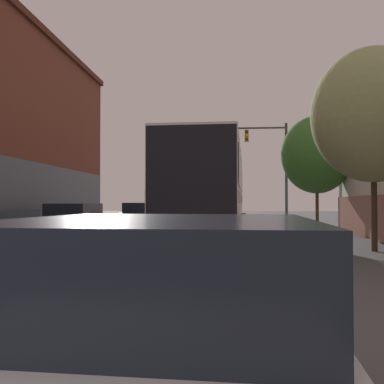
{
  "coord_description": "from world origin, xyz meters",
  "views": [
    {
      "loc": [
        1.77,
        0.72,
        1.47
      ],
      "look_at": [
        0.47,
        16.17,
        1.84
      ],
      "focal_mm": 42.0,
      "sensor_mm": 36.0,
      "label": 1
    }
  ],
  "objects_px": {
    "hatchback_foreground": "(153,359)",
    "parked_car_left_far": "(76,222)",
    "bus": "(208,189)",
    "traffic_signal_gantry": "(247,151)",
    "street_tree_far": "(317,155)",
    "street_tree_near": "(373,115)",
    "parked_car_left_near": "(140,215)"
  },
  "relations": [
    {
      "from": "bus",
      "to": "street_tree_far",
      "type": "xyz_separation_m",
      "value": [
        5.22,
        6.17,
        1.91
      ]
    },
    {
      "from": "street_tree_near",
      "to": "hatchback_foreground",
      "type": "bearing_deg",
      "value": -112.15
    },
    {
      "from": "bus",
      "to": "hatchback_foreground",
      "type": "relative_size",
      "value": 2.76
    },
    {
      "from": "traffic_signal_gantry",
      "to": "street_tree_near",
      "type": "distance_m",
      "value": 16.54
    },
    {
      "from": "hatchback_foreground",
      "to": "parked_car_left_far",
      "type": "height_order",
      "value": "parked_car_left_far"
    },
    {
      "from": "traffic_signal_gantry",
      "to": "street_tree_near",
      "type": "bearing_deg",
      "value": -78.83
    },
    {
      "from": "bus",
      "to": "hatchback_foreground",
      "type": "bearing_deg",
      "value": -176.27
    },
    {
      "from": "street_tree_near",
      "to": "street_tree_far",
      "type": "relative_size",
      "value": 1.06
    },
    {
      "from": "parked_car_left_near",
      "to": "traffic_signal_gantry",
      "type": "distance_m",
      "value": 8.41
    },
    {
      "from": "hatchback_foreground",
      "to": "parked_car_left_far",
      "type": "relative_size",
      "value": 0.85
    },
    {
      "from": "parked_car_left_far",
      "to": "traffic_signal_gantry",
      "type": "xyz_separation_m",
      "value": [
        7.39,
        12.5,
        4.27
      ]
    },
    {
      "from": "hatchback_foreground",
      "to": "parked_car_left_near",
      "type": "bearing_deg",
      "value": 14.58
    },
    {
      "from": "street_tree_far",
      "to": "parked_car_left_far",
      "type": "bearing_deg",
      "value": -152.9
    },
    {
      "from": "hatchback_foreground",
      "to": "street_tree_near",
      "type": "relative_size",
      "value": 0.64
    },
    {
      "from": "hatchback_foreground",
      "to": "traffic_signal_gantry",
      "type": "distance_m",
      "value": 28.29
    },
    {
      "from": "parked_car_left_near",
      "to": "street_tree_far",
      "type": "xyz_separation_m",
      "value": [
        9.99,
        -4.37,
        3.22
      ]
    },
    {
      "from": "parked_car_left_far",
      "to": "street_tree_near",
      "type": "relative_size",
      "value": 0.74
    },
    {
      "from": "bus",
      "to": "street_tree_far",
      "type": "bearing_deg",
      "value": -38.11
    },
    {
      "from": "bus",
      "to": "street_tree_far",
      "type": "distance_m",
      "value": 8.31
    },
    {
      "from": "parked_car_left_near",
      "to": "traffic_signal_gantry",
      "type": "bearing_deg",
      "value": -67.62
    },
    {
      "from": "bus",
      "to": "street_tree_near",
      "type": "bearing_deg",
      "value": -117.73
    },
    {
      "from": "hatchback_foreground",
      "to": "parked_car_left_far",
      "type": "distance_m",
      "value": 16.48
    },
    {
      "from": "bus",
      "to": "traffic_signal_gantry",
      "type": "height_order",
      "value": "traffic_signal_gantry"
    },
    {
      "from": "hatchback_foreground",
      "to": "parked_car_left_near",
      "type": "xyz_separation_m",
      "value": [
        -5.17,
        25.24,
        0.03
      ]
    },
    {
      "from": "bus",
      "to": "street_tree_far",
      "type": "height_order",
      "value": "street_tree_far"
    },
    {
      "from": "bus",
      "to": "traffic_signal_gantry",
      "type": "relative_size",
      "value": 1.23
    },
    {
      "from": "traffic_signal_gantry",
      "to": "street_tree_far",
      "type": "xyz_separation_m",
      "value": [
        3.25,
        -7.06,
        -1.03
      ]
    },
    {
      "from": "parked_car_left_near",
      "to": "street_tree_near",
      "type": "distance_m",
      "value": 17.13
    },
    {
      "from": "bus",
      "to": "traffic_signal_gantry",
      "type": "xyz_separation_m",
      "value": [
        1.98,
        13.23,
        2.94
      ]
    },
    {
      "from": "parked_car_left_far",
      "to": "traffic_signal_gantry",
      "type": "distance_m",
      "value": 15.14
    },
    {
      "from": "street_tree_far",
      "to": "traffic_signal_gantry",
      "type": "bearing_deg",
      "value": 114.69
    },
    {
      "from": "hatchback_foreground",
      "to": "street_tree_far",
      "type": "distance_m",
      "value": 21.66
    }
  ]
}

